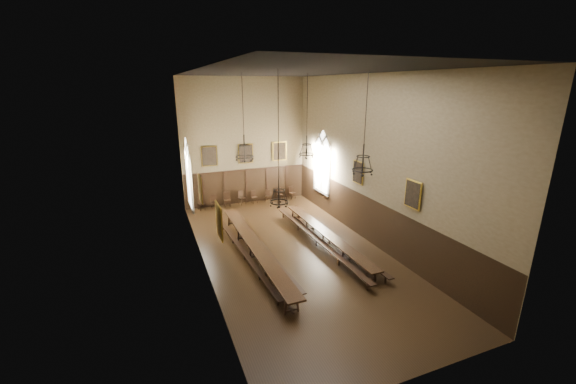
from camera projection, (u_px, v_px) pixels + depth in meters
floor at (293, 253)px, 18.50m from camera, size 9.00×18.00×0.02m
ceiling at (294, 71)px, 15.88m from camera, size 9.00×18.00×0.02m
wall_back at (245, 142)px, 25.19m from camera, size 9.00×0.02×9.00m
wall_front at (426, 242)px, 9.19m from camera, size 9.00×0.02×9.00m
wall_left at (199, 177)px, 15.58m from camera, size 0.02×18.00×9.00m
wall_right at (371, 162)px, 18.79m from camera, size 0.02×18.00×9.00m
wainscot_panelling at (293, 230)px, 18.13m from camera, size 9.00×18.00×2.50m
table_left at (255, 251)px, 17.72m from camera, size 0.77×10.68×0.83m
table_right at (326, 238)px, 19.31m from camera, size 0.72×9.34×0.73m
bench_left_outer at (245, 255)px, 17.64m from camera, size 0.74×9.16×0.41m
bench_left_inner at (264, 251)px, 18.08m from camera, size 0.68×9.01×0.41m
bench_right_inner at (316, 241)px, 19.15m from camera, size 0.57×10.23×0.46m
bench_right_outer at (333, 238)px, 19.53m from camera, size 0.57×9.90×0.45m
chair_0 at (202, 206)px, 24.71m from camera, size 0.49×0.49×0.93m
chair_1 at (214, 204)px, 25.12m from camera, size 0.44×0.44×0.96m
chair_2 at (227, 202)px, 25.44m from camera, size 0.49×0.49×1.03m
chair_3 at (242, 200)px, 25.89m from camera, size 0.56×0.57×1.01m
chair_4 at (254, 199)px, 26.20m from camera, size 0.44×0.44×0.93m
chair_5 at (268, 198)px, 26.50m from camera, size 0.48×0.48×0.89m
chair_6 at (280, 196)px, 26.94m from camera, size 0.47×0.47×0.88m
chair_7 at (292, 195)px, 27.24m from camera, size 0.52×0.52×0.95m
chandelier_back_left at (245, 152)px, 18.46m from camera, size 0.94×0.94×4.36m
chandelier_back_right at (307, 149)px, 19.60m from camera, size 0.84×0.84×4.43m
chandelier_front_left at (279, 192)px, 14.23m from camera, size 0.77×0.77×5.28m
chandelier_front_right at (363, 164)px, 15.16m from camera, size 0.91×0.91×4.26m
portrait_back_0 at (209, 156)px, 24.38m from camera, size 1.10×0.12×1.40m
portrait_back_1 at (246, 154)px, 25.31m from camera, size 1.10×0.12×1.40m
portrait_back_2 at (280, 151)px, 26.23m from camera, size 1.10×0.12×1.40m
portrait_left_0 at (200, 189)px, 16.75m from camera, size 0.12×1.00×1.30m
portrait_left_1 at (219, 221)px, 12.75m from camera, size 0.12×1.00×1.30m
portrait_right_0 at (358, 172)px, 19.87m from camera, size 0.12×1.00×1.30m
portrait_right_1 at (413, 194)px, 15.87m from camera, size 0.12×1.00×1.30m
window_right at (322, 162)px, 23.97m from camera, size 0.20×2.20×4.60m
window_left at (188, 174)px, 20.81m from camera, size 0.20×2.20×4.60m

